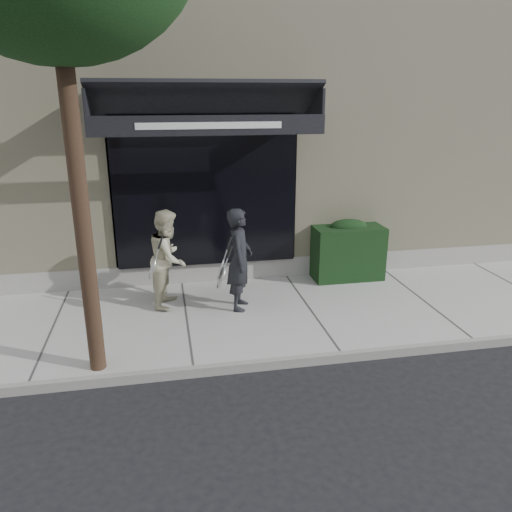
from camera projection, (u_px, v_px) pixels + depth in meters
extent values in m
plane|color=black|center=(309.00, 314.00, 8.23)|extent=(80.00, 80.00, 0.00)
cube|color=#A4A59F|center=(309.00, 311.00, 8.21)|extent=(20.00, 3.00, 0.12)
cube|color=gray|center=(342.00, 357.00, 6.76)|extent=(20.00, 0.10, 0.14)
cube|color=beige|center=(253.00, 125.00, 12.04)|extent=(14.00, 7.00, 5.50)
cube|color=gray|center=(284.00, 266.00, 9.74)|extent=(14.02, 0.42, 0.50)
cube|color=black|center=(206.00, 192.00, 8.85)|extent=(3.20, 0.30, 2.60)
cube|color=gray|center=(113.00, 194.00, 8.70)|extent=(0.08, 0.40, 2.60)
cube|color=gray|center=(291.00, 188.00, 9.27)|extent=(0.08, 0.40, 2.60)
cube|color=gray|center=(203.00, 113.00, 8.57)|extent=(3.36, 0.40, 0.12)
cube|color=black|center=(206.00, 98.00, 7.84)|extent=(3.60, 1.03, 0.55)
cube|color=black|center=(210.00, 125.00, 7.49)|extent=(3.60, 0.05, 0.30)
cube|color=white|center=(210.00, 126.00, 7.46)|extent=(2.20, 0.01, 0.10)
cube|color=black|center=(89.00, 104.00, 7.54)|extent=(0.04, 1.00, 0.45)
cube|color=black|center=(314.00, 103.00, 8.18)|extent=(0.04, 1.00, 0.45)
cube|color=black|center=(347.00, 252.00, 9.40)|extent=(1.30, 0.70, 1.00)
ellipsoid|color=black|center=(348.00, 226.00, 9.24)|extent=(0.71, 0.38, 0.27)
cylinder|color=black|center=(79.00, 192.00, 5.70)|extent=(0.20, 0.20, 4.80)
imported|color=black|center=(240.00, 259.00, 7.95)|extent=(0.54, 0.69, 1.66)
torus|color=silver|center=(221.00, 268.00, 7.69)|extent=(0.19, 0.32, 0.30)
cylinder|color=silver|center=(221.00, 268.00, 7.69)|extent=(0.15, 0.28, 0.26)
cylinder|color=silver|center=(221.00, 268.00, 7.69)|extent=(0.18, 0.06, 0.07)
cylinder|color=black|center=(221.00, 268.00, 7.69)|extent=(0.20, 0.08, 0.09)
torus|color=silver|center=(221.00, 277.00, 7.64)|extent=(0.13, 0.31, 0.29)
cylinder|color=silver|center=(221.00, 277.00, 7.64)|extent=(0.10, 0.27, 0.26)
cylinder|color=silver|center=(221.00, 277.00, 7.64)|extent=(0.18, 0.02, 0.08)
cylinder|color=black|center=(221.00, 277.00, 7.64)|extent=(0.20, 0.04, 0.10)
imported|color=beige|center=(169.00, 258.00, 8.09)|extent=(0.79, 0.91, 1.60)
torus|color=silver|center=(153.00, 268.00, 7.72)|extent=(0.13, 0.31, 0.29)
cylinder|color=silver|center=(153.00, 268.00, 7.72)|extent=(0.10, 0.27, 0.26)
cylinder|color=silver|center=(153.00, 268.00, 7.72)|extent=(0.18, 0.02, 0.08)
cylinder|color=black|center=(153.00, 268.00, 7.72)|extent=(0.20, 0.04, 0.10)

